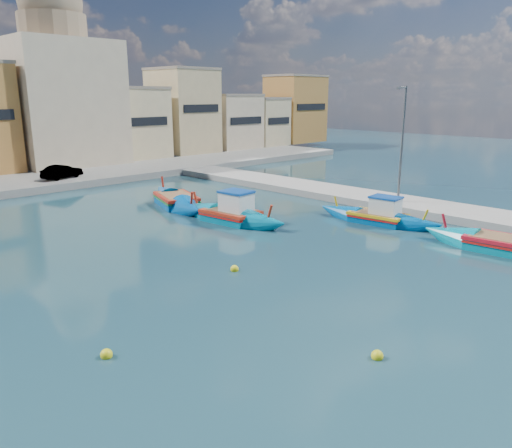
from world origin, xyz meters
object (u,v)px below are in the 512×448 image
luzzu_cyan_mid (176,202)px  luzzu_cyan_south (501,246)px  quay_street_lamp (402,144)px  church_block (58,85)px  luzzu_turquoise_cabin (378,218)px  luzzu_blue_cabin (231,216)px

luzzu_cyan_mid → luzzu_cyan_south: luzzu_cyan_mid is taller
quay_street_lamp → luzzu_cyan_south: 10.56m
quay_street_lamp → luzzu_cyan_mid: 15.59m
quay_street_lamp → luzzu_cyan_mid: quay_street_lamp is taller
church_block → quay_street_lamp: size_ratio=2.39×
luzzu_turquoise_cabin → luzzu_blue_cabin: 8.82m
church_block → luzzu_blue_cabin: church_block is taller
luzzu_turquoise_cabin → luzzu_cyan_south: bearing=-94.4°
quay_street_lamp → luzzu_cyan_mid: (-9.98, 11.27, -4.05)m
luzzu_blue_cabin → luzzu_cyan_mid: size_ratio=0.90×
quay_street_lamp → luzzu_turquoise_cabin: 6.00m
luzzu_turquoise_cabin → luzzu_blue_cabin: (-6.02, 6.44, 0.05)m
church_block → luzzu_cyan_mid: church_block is taller
luzzu_blue_cabin → luzzu_cyan_south: bearing=-68.3°
luzzu_cyan_mid → luzzu_cyan_south: bearing=-75.4°
church_block → luzzu_turquoise_cabin: church_block is taller
luzzu_blue_cabin → luzzu_cyan_south: size_ratio=1.05×
church_block → quay_street_lamp: bearing=-77.7°
quay_street_lamp → luzzu_cyan_mid: bearing=131.5°
luzzu_cyan_south → luzzu_cyan_mid: bearing=104.6°
luzzu_turquoise_cabin → luzzu_cyan_south: 7.30m
church_block → luzzu_turquoise_cabin: (3.15, -35.18, -8.10)m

